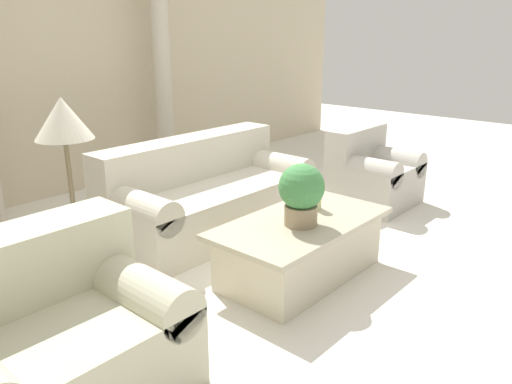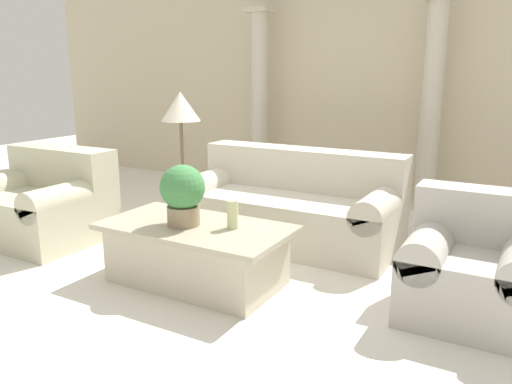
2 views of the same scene
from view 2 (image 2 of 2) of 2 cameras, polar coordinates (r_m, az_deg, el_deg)
ground_plane at (r=4.27m, az=-2.39°, el=-7.83°), size 16.00×16.00×0.00m
wall_back at (r=6.49m, az=10.78°, el=13.74°), size 10.00×0.06×3.20m
sofa_long at (r=4.68m, az=4.07°, el=-1.51°), size 1.99×0.93×0.84m
loveseat at (r=5.17m, az=-23.09°, el=-1.05°), size 1.18×0.93×0.84m
coffee_table at (r=3.80m, az=-6.82°, el=-6.95°), size 1.41×0.75×0.46m
potted_plant at (r=3.67m, az=-8.38°, el=-0.07°), size 0.33×0.33×0.45m
pillar_candle at (r=3.60m, az=-2.69°, el=-2.56°), size 0.08×0.08×0.21m
floor_lamp at (r=5.27m, az=-8.61°, el=8.95°), size 0.41×0.41×1.36m
column_left at (r=6.63m, az=0.44°, el=10.48°), size 0.31×0.31×2.34m
column_right at (r=5.90m, az=19.40°, el=9.32°), size 0.31×0.31×2.34m
armchair at (r=3.53m, az=23.69°, el=-7.76°), size 0.84×0.77×0.81m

